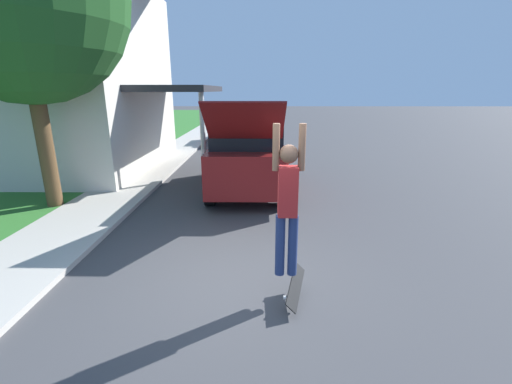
% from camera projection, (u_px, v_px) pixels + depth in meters
% --- Properties ---
extents(ground_plane, '(120.00, 120.00, 0.00)m').
position_uv_depth(ground_plane, '(235.00, 278.00, 5.37)').
color(ground_plane, '#3D3D3F').
extents(lawn, '(10.00, 80.00, 0.08)m').
position_uv_depth(lawn, '(4.00, 179.00, 11.20)').
color(lawn, '#2D6B28').
rests_on(lawn, ground_plane).
extents(sidewalk, '(1.80, 80.00, 0.10)m').
position_uv_depth(sidewalk, '(138.00, 179.00, 11.15)').
color(sidewalk, '#ADA89E').
rests_on(sidewalk, ground_plane).
extents(house, '(11.77, 7.88, 8.68)m').
position_uv_depth(house, '(14.00, 37.00, 11.74)').
color(house, beige).
rests_on(house, lawn).
extents(suv_parked, '(2.10, 5.29, 2.63)m').
position_uv_depth(suv_parked, '(248.00, 153.00, 9.84)').
color(suv_parked, maroon).
rests_on(suv_parked, ground_plane).
extents(car_down_street, '(1.88, 4.14, 1.38)m').
position_uv_depth(car_down_street, '(230.00, 130.00, 19.12)').
color(car_down_street, maroon).
rests_on(car_down_street, ground_plane).
extents(skateboarder, '(0.41, 0.24, 2.05)m').
position_uv_depth(skateboarder, '(288.00, 200.00, 4.42)').
color(skateboarder, navy).
rests_on(skateboarder, ground_plane).
extents(skateboard, '(0.35, 0.78, 0.36)m').
position_uv_depth(skateboard, '(295.00, 286.00, 4.70)').
color(skateboard, black).
rests_on(skateboard, ground_plane).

